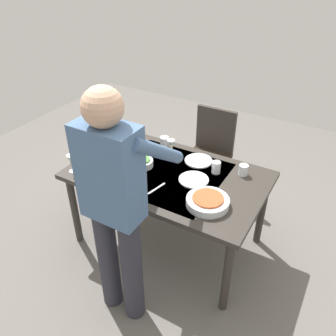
# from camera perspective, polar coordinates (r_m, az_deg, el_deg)

# --- Properties ---
(ground_plane) EXTENTS (6.00, 6.00, 0.00)m
(ground_plane) POSITION_cam_1_polar(r_m,az_deg,el_deg) (3.21, -0.00, -11.66)
(ground_plane) COLOR #66605B
(dining_table) EXTENTS (1.53, 0.92, 0.73)m
(dining_table) POSITION_cam_1_polar(r_m,az_deg,el_deg) (2.79, -0.00, -2.09)
(dining_table) COLOR #332D28
(dining_table) RESTS_ON ground_plane
(chair_near) EXTENTS (0.40, 0.40, 0.91)m
(chair_near) POSITION_cam_1_polar(r_m,az_deg,el_deg) (3.49, 6.98, 3.19)
(chair_near) COLOR black
(chair_near) RESTS_ON ground_plane
(person_server) EXTENTS (0.42, 0.61, 1.69)m
(person_server) POSITION_cam_1_polar(r_m,az_deg,el_deg) (2.10, -8.65, -5.56)
(person_server) COLOR #2D2D38
(person_server) RESTS_ON ground_plane
(wine_bottle) EXTENTS (0.07, 0.07, 0.30)m
(wine_bottle) POSITION_cam_1_polar(r_m,az_deg,el_deg) (2.51, -5.96, -1.68)
(wine_bottle) COLOR black
(wine_bottle) RESTS_ON dining_table
(wine_glass_left) EXTENTS (0.07, 0.07, 0.15)m
(wine_glass_left) POSITION_cam_1_polar(r_m,az_deg,el_deg) (2.81, -15.57, 1.21)
(wine_glass_left) COLOR white
(wine_glass_left) RESTS_ON dining_table
(wine_glass_right) EXTENTS (0.07, 0.07, 0.15)m
(wine_glass_right) POSITION_cam_1_polar(r_m,az_deg,el_deg) (2.92, 0.48, 3.79)
(wine_glass_right) COLOR white
(wine_glass_right) RESTS_ON dining_table
(water_cup_near_left) EXTENTS (0.07, 0.07, 0.10)m
(water_cup_near_left) POSITION_cam_1_polar(r_m,az_deg,el_deg) (2.75, 7.89, 0.11)
(water_cup_near_left) COLOR silver
(water_cup_near_left) RESTS_ON dining_table
(water_cup_near_right) EXTENTS (0.07, 0.07, 0.09)m
(water_cup_near_right) POSITION_cam_1_polar(r_m,az_deg,el_deg) (2.77, 12.22, -0.32)
(water_cup_near_right) COLOR silver
(water_cup_near_right) RESTS_ON dining_table
(water_cup_far_left) EXTENTS (0.08, 0.08, 0.11)m
(water_cup_far_left) POSITION_cam_1_polar(r_m,az_deg,el_deg) (3.06, -0.58, 4.17)
(water_cup_far_left) COLOR silver
(water_cup_far_left) RESTS_ON dining_table
(serving_bowl_pasta) EXTENTS (0.30, 0.30, 0.07)m
(serving_bowl_pasta) POSITION_cam_1_polar(r_m,az_deg,el_deg) (2.43, 6.51, -5.44)
(serving_bowl_pasta) COLOR silver
(serving_bowl_pasta) RESTS_ON dining_table
(side_bowl_salad) EXTENTS (0.18, 0.18, 0.07)m
(side_bowl_salad) POSITION_cam_1_polar(r_m,az_deg,el_deg) (2.83, -4.27, 0.92)
(side_bowl_salad) COLOR silver
(side_bowl_salad) RESTS_ON dining_table
(dinner_plate_near) EXTENTS (0.23, 0.23, 0.01)m
(dinner_plate_near) POSITION_cam_1_polar(r_m,az_deg,el_deg) (2.67, 4.23, -1.91)
(dinner_plate_near) COLOR silver
(dinner_plate_near) RESTS_ON dining_table
(dinner_plate_far) EXTENTS (0.23, 0.23, 0.01)m
(dinner_plate_far) POSITION_cam_1_polar(r_m,az_deg,el_deg) (2.90, 5.01, 1.20)
(dinner_plate_far) COLOR silver
(dinner_plate_far) RESTS_ON dining_table
(table_knife) EXTENTS (0.03, 0.20, 0.00)m
(table_knife) POSITION_cam_1_polar(r_m,az_deg,el_deg) (3.02, -7.37, 2.33)
(table_knife) COLOR silver
(table_knife) RESTS_ON dining_table
(table_fork) EXTENTS (0.05, 0.18, 0.00)m
(table_fork) POSITION_cam_1_polar(r_m,az_deg,el_deg) (2.58, -1.90, -3.38)
(table_fork) COLOR silver
(table_fork) RESTS_ON dining_table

